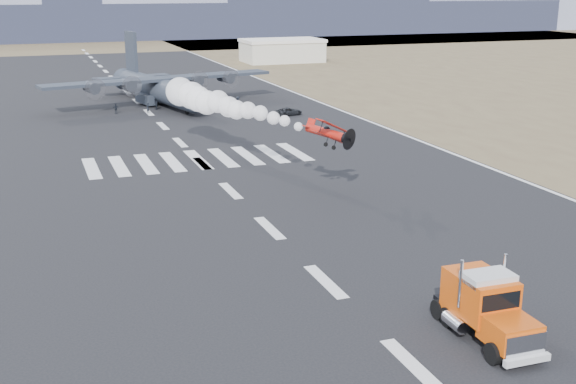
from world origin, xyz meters
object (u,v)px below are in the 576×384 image
crew_e (192,103)px  support_vehicle (289,111)px  transport_aircraft (157,87)px  crew_b (155,104)px  hangar_right (282,50)px  crew_c (238,102)px  semi_truck (485,306)px  crew_g (148,108)px  crew_a (205,107)px  crew_d (116,109)px  crew_f (206,99)px  crew_h (198,100)px  aerobatic_biplane (329,133)px

crew_e → support_vehicle: bearing=-98.7°
transport_aircraft → crew_e: size_ratio=23.38×
crew_b → hangar_right: bearing=142.2°
crew_c → semi_truck: bearing=-123.7°
crew_e → crew_g: size_ratio=1.04×
hangar_right → crew_a: hangar_right is taller
hangar_right → semi_truck: bearing=-105.3°
hangar_right → transport_aircraft: (-43.19, -58.13, -0.04)m
crew_c → transport_aircraft: bearing=118.2°
crew_a → crew_d: (-13.44, 3.40, -0.02)m
crew_e → crew_f: crew_f is taller
semi_truck → crew_c: 82.80m
support_vehicle → crew_a: bearing=44.1°
hangar_right → crew_h: 71.59m
support_vehicle → crew_g: 22.35m
hangar_right → support_vehicle: bearing=-108.9°
semi_truck → crew_e: 84.79m
support_vehicle → crew_a: 13.70m
support_vehicle → crew_g: bearing=51.1°
crew_g → crew_d: bearing=-60.9°
transport_aircraft → crew_f: (7.60, -3.31, -2.10)m
hangar_right → crew_b: bearing=-124.9°
semi_truck → crew_d: size_ratio=5.46×
semi_truck → support_vehicle: (14.66, 72.59, -1.36)m
transport_aircraft → crew_a: 12.18m
crew_h → semi_truck: bearing=3.5°
aerobatic_biplane → crew_d: (-13.42, 53.42, -5.31)m
aerobatic_biplane → crew_a: bearing=73.9°
semi_truck → crew_c: size_ratio=4.82×
semi_truck → crew_g: size_ratio=5.43×
crew_d → crew_f: size_ratio=0.94×
aerobatic_biplane → transport_aircraft: transport_aircraft is taller
hangar_right → transport_aircraft: size_ratio=0.52×
support_vehicle → crew_f: bearing=19.6°
crew_a → crew_e: crew_e is taller
transport_aircraft → crew_f: bearing=-36.1°
crew_c → crew_f: size_ratio=1.07×
hangar_right → crew_c: (-31.35, -66.27, -2.09)m
crew_d → crew_h: crew_h is taller
crew_c → crew_h: bearing=111.0°
aerobatic_biplane → support_vehicle: size_ratio=1.26×
crew_e → aerobatic_biplane: bearing=-143.7°
semi_truck → crew_e: semi_truck is taller
crew_a → crew_e: size_ratio=0.98×
crew_b → crew_f: 9.18m
support_vehicle → crew_c: crew_c is taller
transport_aircraft → crew_d: (-7.81, -7.19, -2.15)m
crew_d → crew_c: bearing=20.2°
semi_truck → aerobatic_biplane: (3.00, 29.80, 4.17)m
transport_aircraft → crew_e: bearing=-62.8°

